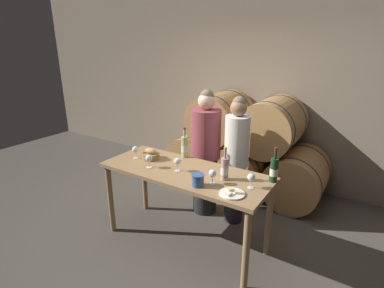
{
  "coord_description": "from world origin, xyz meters",
  "views": [
    {
      "loc": [
        1.63,
        -2.38,
        2.17
      ],
      "look_at": [
        0.0,
        0.14,
        1.14
      ],
      "focal_mm": 28.0,
      "sensor_mm": 36.0,
      "label": 1
    }
  ],
  "objects_px": {
    "wine_glass_left": "(149,159)",
    "wine_bottle_white": "(185,147)",
    "tasting_table": "(185,180)",
    "person_right": "(236,160)",
    "blue_crock": "(198,180)",
    "wine_glass_center": "(177,162)",
    "wine_bottle_red": "(274,170)",
    "wine_glass_far_right": "(251,177)",
    "wine_glass_right": "(213,174)",
    "wine_bottle_rose": "(225,169)",
    "wine_glass_far_left": "(135,150)",
    "person_left": "(206,153)",
    "cheese_plate": "(232,193)",
    "bread_basket": "(151,155)"
  },
  "relations": [
    {
      "from": "wine_bottle_red",
      "to": "wine_glass_far_left",
      "type": "relative_size",
      "value": 2.41
    },
    {
      "from": "person_right",
      "to": "tasting_table",
      "type": "bearing_deg",
      "value": -111.08
    },
    {
      "from": "bread_basket",
      "to": "wine_bottle_red",
      "type": "bearing_deg",
      "value": 7.8
    },
    {
      "from": "wine_bottle_red",
      "to": "wine_glass_far_right",
      "type": "distance_m",
      "value": 0.27
    },
    {
      "from": "tasting_table",
      "to": "person_right",
      "type": "xyz_separation_m",
      "value": [
        0.27,
        0.7,
        0.05
      ]
    },
    {
      "from": "tasting_table",
      "to": "person_right",
      "type": "relative_size",
      "value": 1.14
    },
    {
      "from": "blue_crock",
      "to": "wine_glass_right",
      "type": "height_order",
      "value": "wine_glass_right"
    },
    {
      "from": "wine_glass_left",
      "to": "wine_glass_far_right",
      "type": "relative_size",
      "value": 1.0
    },
    {
      "from": "person_left",
      "to": "wine_glass_far_left",
      "type": "relative_size",
      "value": 11.31
    },
    {
      "from": "wine_bottle_red",
      "to": "wine_glass_right",
      "type": "relative_size",
      "value": 2.41
    },
    {
      "from": "wine_bottle_red",
      "to": "wine_glass_right",
      "type": "xyz_separation_m",
      "value": [
        -0.47,
        -0.36,
        -0.02
      ]
    },
    {
      "from": "wine_bottle_red",
      "to": "wine_bottle_white",
      "type": "xyz_separation_m",
      "value": [
        -1.08,
        0.08,
        0.0
      ]
    },
    {
      "from": "person_right",
      "to": "wine_glass_right",
      "type": "xyz_separation_m",
      "value": [
        0.13,
        -0.82,
        0.16
      ]
    },
    {
      "from": "wine_glass_far_left",
      "to": "wine_glass_center",
      "type": "height_order",
      "value": "same"
    },
    {
      "from": "wine_bottle_red",
      "to": "bread_basket",
      "type": "height_order",
      "value": "wine_bottle_red"
    },
    {
      "from": "wine_glass_far_left",
      "to": "wine_glass_far_right",
      "type": "bearing_deg",
      "value": 0.97
    },
    {
      "from": "person_right",
      "to": "wine_bottle_rose",
      "type": "height_order",
      "value": "person_right"
    },
    {
      "from": "wine_bottle_red",
      "to": "wine_glass_far_right",
      "type": "relative_size",
      "value": 2.41
    },
    {
      "from": "tasting_table",
      "to": "wine_glass_left",
      "type": "bearing_deg",
      "value": -157.86
    },
    {
      "from": "wine_glass_left",
      "to": "wine_glass_right",
      "type": "xyz_separation_m",
      "value": [
        0.76,
        0.03,
        0.0
      ]
    },
    {
      "from": "person_right",
      "to": "wine_glass_right",
      "type": "bearing_deg",
      "value": -81.02
    },
    {
      "from": "person_right",
      "to": "cheese_plate",
      "type": "height_order",
      "value": "person_right"
    },
    {
      "from": "wine_glass_center",
      "to": "cheese_plate",
      "type": "bearing_deg",
      "value": -12.28
    },
    {
      "from": "wine_glass_left",
      "to": "wine_bottle_white",
      "type": "bearing_deg",
      "value": 72.71
    },
    {
      "from": "wine_glass_left",
      "to": "wine_bottle_red",
      "type": "bearing_deg",
      "value": 17.65
    },
    {
      "from": "wine_bottle_white",
      "to": "blue_crock",
      "type": "xyz_separation_m",
      "value": [
        0.52,
        -0.55,
        -0.06
      ]
    },
    {
      "from": "wine_bottle_rose",
      "to": "person_right",
      "type": "bearing_deg",
      "value": 105.17
    },
    {
      "from": "tasting_table",
      "to": "wine_bottle_white",
      "type": "relative_size",
      "value": 5.09
    },
    {
      "from": "tasting_table",
      "to": "wine_glass_far_right",
      "type": "height_order",
      "value": "wine_glass_far_right"
    },
    {
      "from": "wine_glass_left",
      "to": "person_right",
      "type": "bearing_deg",
      "value": 53.32
    },
    {
      "from": "tasting_table",
      "to": "wine_glass_far_left",
      "type": "relative_size",
      "value": 12.59
    },
    {
      "from": "person_right",
      "to": "wine_glass_center",
      "type": "xyz_separation_m",
      "value": [
        -0.32,
        -0.75,
        0.16
      ]
    },
    {
      "from": "tasting_table",
      "to": "wine_glass_far_right",
      "type": "distance_m",
      "value": 0.77
    },
    {
      "from": "blue_crock",
      "to": "wine_glass_center",
      "type": "distance_m",
      "value": 0.4
    },
    {
      "from": "bread_basket",
      "to": "cheese_plate",
      "type": "relative_size",
      "value": 0.86
    },
    {
      "from": "wine_glass_right",
      "to": "wine_glass_far_right",
      "type": "height_order",
      "value": "same"
    },
    {
      "from": "wine_bottle_red",
      "to": "wine_glass_far_right",
      "type": "height_order",
      "value": "wine_bottle_red"
    },
    {
      "from": "wine_glass_far_left",
      "to": "person_left",
      "type": "bearing_deg",
      "value": 54.2
    },
    {
      "from": "person_left",
      "to": "wine_bottle_rose",
      "type": "height_order",
      "value": "person_left"
    },
    {
      "from": "wine_bottle_rose",
      "to": "cheese_plate",
      "type": "height_order",
      "value": "wine_bottle_rose"
    },
    {
      "from": "wine_glass_far_right",
      "to": "wine_glass_center",
      "type": "bearing_deg",
      "value": -175.69
    },
    {
      "from": "wine_glass_left",
      "to": "wine_glass_center",
      "type": "bearing_deg",
      "value": 16.36
    },
    {
      "from": "wine_bottle_red",
      "to": "wine_glass_center",
      "type": "height_order",
      "value": "wine_bottle_red"
    },
    {
      "from": "person_right",
      "to": "wine_bottle_red",
      "type": "relative_size",
      "value": 4.58
    },
    {
      "from": "blue_crock",
      "to": "wine_glass_center",
      "type": "height_order",
      "value": "wine_glass_center"
    },
    {
      "from": "tasting_table",
      "to": "wine_glass_far_left",
      "type": "bearing_deg",
      "value": -178.25
    },
    {
      "from": "blue_crock",
      "to": "wine_glass_left",
      "type": "height_order",
      "value": "wine_glass_left"
    },
    {
      "from": "blue_crock",
      "to": "wine_glass_center",
      "type": "relative_size",
      "value": 0.85
    },
    {
      "from": "cheese_plate",
      "to": "wine_glass_far_left",
      "type": "distance_m",
      "value": 1.33
    },
    {
      "from": "wine_glass_left",
      "to": "wine_glass_center",
      "type": "distance_m",
      "value": 0.32
    }
  ]
}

